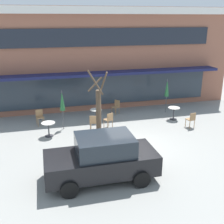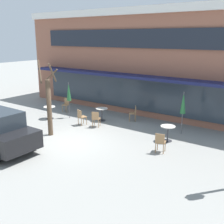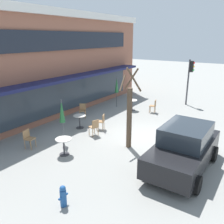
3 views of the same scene
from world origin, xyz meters
name	(u,v)px [view 3 (image 3 of 3)]	position (x,y,z in m)	size (l,w,h in m)	color
ground_plane	(147,137)	(0.00, 0.00, 0.00)	(80.00, 80.00, 0.00)	gray
building_facade	(19,62)	(0.00, 9.96, 3.29)	(18.36, 9.10, 6.58)	#935B47
cafe_table_near_wall	(64,144)	(-3.74, 2.23, 0.52)	(0.70, 0.70, 0.76)	#333338
cafe_table_streetside	(80,119)	(-0.92, 3.77, 0.52)	(0.70, 0.70, 0.76)	#333338
cafe_table_by_tree	(132,103)	(3.71, 2.94, 0.52)	(0.70, 0.70, 0.76)	#333338
patio_umbrella_green_folded	(117,85)	(3.84, 4.32, 1.63)	(0.28, 0.28, 2.20)	#4C4C51
patio_umbrella_cream_folded	(62,111)	(-2.90, 3.09, 1.63)	(0.28, 0.28, 2.20)	#4C4C51
cafe_chair_0	(83,109)	(0.63, 4.86, 0.53)	(0.56, 0.56, 0.89)	#9E754C
cafe_chair_1	(154,105)	(4.05, 1.47, 0.53)	(0.48, 0.48, 0.89)	#9E754C
cafe_chair_2	(102,121)	(-0.42, 2.60, 0.53)	(0.52, 0.52, 0.89)	#9E754C
cafe_chair_3	(28,137)	(-4.15, 4.08, 0.53)	(0.48, 0.48, 0.89)	#9E754C
cafe_chair_4	(94,126)	(-1.33, 2.41, 0.53)	(0.50, 0.50, 0.89)	#9E754C
parked_sedan	(184,147)	(-1.95, -2.44, 0.88)	(4.21, 2.04, 1.76)	black
street_tree	(129,114)	(-1.49, 0.27, 1.61)	(0.93, 0.98, 3.78)	brown
traffic_light_pole	(190,75)	(7.35, 0.14, 2.30)	(0.26, 0.44, 3.40)	#47474C
fire_hydrant	(63,196)	(-6.17, -0.11, 0.35)	(0.36, 0.20, 0.71)	#1E4C8C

